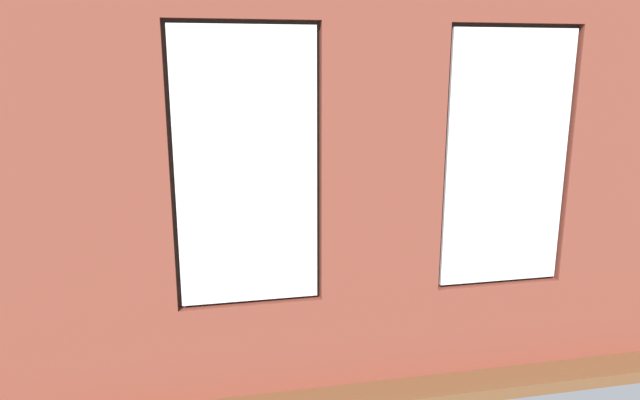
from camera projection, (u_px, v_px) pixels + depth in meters
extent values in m
cube|color=brown|center=(313.00, 268.00, 7.09)|extent=(6.66, 6.08, 0.10)
cube|color=brown|center=(381.00, 178.00, 4.17)|extent=(0.92, 0.16, 3.20)
cube|color=brown|center=(50.00, 192.00, 3.73)|extent=(1.54, 0.16, 3.20)
cube|color=brown|center=(492.00, 323.00, 4.65)|extent=(1.03, 0.16, 0.72)
cube|color=white|center=(507.00, 160.00, 4.30)|extent=(0.97, 0.03, 1.92)
cube|color=#38281E|center=(503.00, 159.00, 4.35)|extent=(1.03, 0.04, 1.98)
cube|color=brown|center=(252.00, 346.00, 4.27)|extent=(1.03, 0.16, 0.72)
cube|color=white|center=(247.00, 170.00, 3.92)|extent=(0.97, 0.03, 1.92)
cube|color=#38281E|center=(246.00, 168.00, 3.97)|extent=(1.03, 0.04, 1.98)
cube|color=olive|center=(374.00, 290.00, 4.48)|extent=(3.19, 0.24, 0.06)
cube|color=black|center=(378.00, 140.00, 4.19)|extent=(0.56, 0.03, 0.69)
cube|color=#A33875|center=(377.00, 140.00, 4.21)|extent=(0.50, 0.01, 0.63)
cube|color=white|center=(36.00, 144.00, 5.94)|extent=(0.10, 5.08, 3.20)
cube|color=black|center=(321.00, 317.00, 5.10)|extent=(1.94, 0.85, 0.42)
cube|color=black|center=(329.00, 289.00, 4.70)|extent=(1.94, 0.24, 0.38)
cube|color=black|center=(413.00, 278.00, 5.20)|extent=(0.22, 0.85, 0.24)
cube|color=black|center=(222.00, 292.00, 4.86)|extent=(0.22, 0.85, 0.24)
cube|color=black|center=(361.00, 284.00, 5.15)|extent=(0.69, 0.65, 0.12)
cube|color=black|center=(278.00, 290.00, 5.00)|extent=(0.69, 0.65, 0.12)
cube|color=black|center=(481.00, 236.00, 7.53)|extent=(0.98, 1.92, 0.42)
cube|color=black|center=(507.00, 205.00, 7.47)|extent=(0.37, 1.88, 0.38)
cube|color=black|center=(460.00, 199.00, 8.25)|extent=(0.86, 0.28, 0.24)
cube|color=black|center=(512.00, 231.00, 6.66)|extent=(0.86, 0.28, 0.24)
cube|color=black|center=(469.00, 209.00, 7.80)|extent=(0.69, 0.70, 0.12)
cube|color=black|center=(491.00, 223.00, 7.11)|extent=(0.69, 0.70, 0.12)
cube|color=olive|center=(317.00, 235.00, 6.84)|extent=(1.43, 0.70, 0.04)
cube|color=olive|center=(363.00, 242.00, 7.29)|extent=(0.07, 0.07, 0.40)
cube|color=olive|center=(260.00, 248.00, 7.04)|extent=(0.07, 0.07, 0.40)
cube|color=olive|center=(376.00, 256.00, 6.74)|extent=(0.07, 0.07, 0.40)
cube|color=olive|center=(266.00, 264.00, 6.48)|extent=(0.07, 0.07, 0.40)
cylinder|color=#33567F|center=(317.00, 230.00, 6.82)|extent=(0.07, 0.07, 0.09)
cylinder|color=#B7333D|center=(327.00, 231.00, 6.74)|extent=(0.08, 0.08, 0.10)
cylinder|color=gray|center=(346.00, 225.00, 7.02)|extent=(0.10, 0.10, 0.08)
sphere|color=#1E5B28|center=(346.00, 218.00, 6.99)|extent=(0.12, 0.12, 0.12)
cube|color=#59595B|center=(283.00, 237.00, 6.64)|extent=(0.17, 0.07, 0.02)
cube|color=black|center=(92.00, 246.00, 7.04)|extent=(1.28, 0.42, 0.46)
cube|color=black|center=(90.00, 226.00, 6.98)|extent=(0.46, 0.20, 0.05)
cube|color=black|center=(90.00, 222.00, 6.97)|extent=(0.06, 0.04, 0.06)
cube|color=black|center=(87.00, 196.00, 6.89)|extent=(1.04, 0.04, 0.59)
cube|color=black|center=(87.00, 195.00, 6.91)|extent=(0.99, 0.01, 0.54)
cylinder|color=#9E5638|center=(468.00, 307.00, 5.38)|extent=(0.29, 0.29, 0.35)
cylinder|color=brown|center=(470.00, 272.00, 5.30)|extent=(0.05, 0.05, 0.35)
cone|color=#337F38|center=(450.00, 234.00, 5.18)|extent=(0.56, 0.18, 0.53)
cone|color=#337F38|center=(470.00, 238.00, 5.02)|extent=(0.45, 0.55, 0.54)
cone|color=#337F38|center=(488.00, 233.00, 5.07)|extent=(0.33, 0.51, 0.59)
cone|color=#337F38|center=(500.00, 238.00, 5.12)|extent=(0.56, 0.48, 0.50)
cone|color=#337F38|center=(485.00, 227.00, 5.34)|extent=(0.54, 0.42, 0.56)
cone|color=#337F38|center=(470.00, 223.00, 5.36)|extent=(0.28, 0.50, 0.60)
cone|color=#337F38|center=(457.00, 225.00, 5.34)|extent=(0.40, 0.51, 0.58)
cylinder|color=brown|center=(101.00, 353.00, 4.61)|extent=(0.27, 0.27, 0.28)
cylinder|color=brown|center=(97.00, 311.00, 4.53)|extent=(0.05, 0.05, 0.46)
cone|color=#337F38|center=(65.00, 250.00, 4.40)|extent=(0.49, 0.17, 0.63)
cone|color=#337F38|center=(71.00, 268.00, 4.18)|extent=(0.33, 0.59, 0.53)
cone|color=#337F38|center=(109.00, 264.00, 4.27)|extent=(0.46, 0.53, 0.54)
cone|color=#337F38|center=(126.00, 256.00, 4.45)|extent=(0.60, 0.17, 0.53)
cone|color=#337F38|center=(104.00, 242.00, 4.59)|extent=(0.29, 0.48, 0.63)
cone|color=#337F38|center=(78.00, 247.00, 4.57)|extent=(0.40, 0.50, 0.59)
cylinder|color=brown|center=(436.00, 205.00, 9.47)|extent=(0.27, 0.27, 0.26)
cylinder|color=brown|center=(438.00, 181.00, 9.38)|extent=(0.05, 0.05, 0.55)
cone|color=#337F38|center=(431.00, 154.00, 9.24)|extent=(0.41, 0.17, 0.47)
cone|color=#337F38|center=(443.00, 156.00, 9.12)|extent=(0.17, 0.45, 0.44)
cone|color=#337F38|center=(449.00, 155.00, 9.29)|extent=(0.47, 0.22, 0.44)
cone|color=#337F38|center=(436.00, 152.00, 9.41)|extent=(0.20, 0.43, 0.47)
cylinder|color=gray|center=(389.00, 237.00, 7.86)|extent=(0.17, 0.17, 0.19)
cylinder|color=brown|center=(389.00, 224.00, 7.82)|extent=(0.03, 0.03, 0.16)
ellipsoid|color=#337F38|center=(390.00, 211.00, 7.78)|extent=(0.27, 0.27, 0.22)
cylinder|color=brown|center=(131.00, 218.00, 8.47)|extent=(0.39, 0.39, 0.39)
cylinder|color=brown|center=(130.00, 200.00, 8.40)|extent=(0.06, 0.06, 0.14)
ellipsoid|color=#3D8E42|center=(128.00, 176.00, 8.32)|extent=(0.88, 0.88, 0.58)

